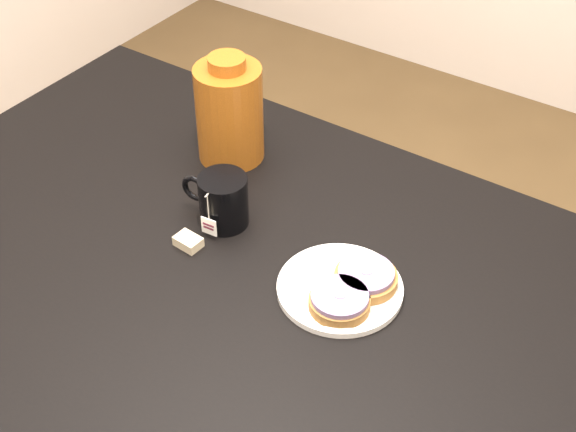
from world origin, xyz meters
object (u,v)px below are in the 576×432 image
at_px(table, 245,304).
at_px(plate, 340,287).
at_px(bagel_package, 229,112).
at_px(bagel_back, 366,277).
at_px(bagel_front, 340,301).
at_px(teabag_pouch, 188,242).
at_px(mug, 222,200).

bearing_deg(table, plate, 16.63).
bearing_deg(bagel_package, bagel_back, -23.09).
height_order(bagel_back, bagel_front, same).
relative_size(teabag_pouch, bagel_package, 0.21).
height_order(mug, bagel_package, bagel_package).
height_order(table, bagel_back, bagel_back).
bearing_deg(table, teabag_pouch, -177.18).
height_order(bagel_back, bagel_package, bagel_package).
xyz_separation_m(table, bagel_back, (0.19, 0.08, 0.11)).
distance_m(bagel_front, mug, 0.29).
bearing_deg(table, bagel_front, 2.67).
bearing_deg(bagel_package, teabag_pouch, -68.63).
distance_m(table, plate, 0.19).
bearing_deg(teabag_pouch, bagel_front, 2.73).
xyz_separation_m(mug, teabag_pouch, (-0.01, -0.08, -0.04)).
distance_m(mug, bagel_package, 0.21).
bearing_deg(bagel_front, bagel_package, 148.69).
bearing_deg(bagel_front, bagel_back, 83.41).
bearing_deg(bagel_package, mug, -56.85).
bearing_deg(bagel_back, teabag_pouch, -164.77).
height_order(teabag_pouch, bagel_package, bagel_package).
xyz_separation_m(table, bagel_package, (-0.21, 0.25, 0.18)).
bearing_deg(plate, table, -163.37).
distance_m(bagel_back, bagel_front, 0.07).
xyz_separation_m(plate, mug, (-0.26, 0.03, 0.04)).
bearing_deg(bagel_front, table, -177.33).
height_order(table, plate, plate).
relative_size(bagel_front, bagel_package, 0.49).
relative_size(table, bagel_back, 13.46).
bearing_deg(bagel_back, mug, 179.46).
height_order(bagel_front, teabag_pouch, bagel_front).
height_order(table, teabag_pouch, teabag_pouch).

